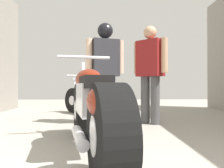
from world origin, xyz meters
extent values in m
plane|color=#9E998E|center=(0.00, 3.11, 0.00)|extent=(14.94, 14.94, 0.00)
cylinder|color=black|center=(-0.54, 2.71, 0.34)|extent=(0.34, 0.71, 0.68)
cylinder|color=silver|center=(-0.54, 2.71, 0.34)|extent=(0.26, 0.30, 0.26)
cylinder|color=black|center=(-0.23, 1.20, 0.34)|extent=(0.34, 0.71, 0.68)
cylinder|color=silver|center=(-0.23, 1.20, 0.34)|extent=(0.26, 0.30, 0.26)
cube|color=silver|center=(-0.38, 1.95, 0.53)|extent=(0.39, 0.72, 0.30)
ellipsoid|color=maroon|center=(-0.43, 2.18, 0.72)|extent=(0.38, 0.60, 0.23)
cube|color=black|center=(-0.34, 1.77, 0.69)|extent=(0.33, 0.55, 0.11)
ellipsoid|color=maroon|center=(-0.24, 1.25, 0.55)|extent=(0.36, 0.51, 0.25)
cylinder|color=silver|center=(-0.53, 2.66, 0.66)|extent=(0.11, 0.27, 0.62)
cylinder|color=silver|center=(-0.52, 2.62, 1.02)|extent=(0.65, 0.17, 0.04)
cylinder|color=silver|center=(-0.46, 1.61, 0.24)|extent=(0.21, 0.59, 0.10)
cylinder|color=black|center=(-1.00, 5.32, 0.30)|extent=(0.54, 0.56, 0.60)
cylinder|color=silver|center=(-1.00, 5.32, 0.30)|extent=(0.29, 0.29, 0.23)
cylinder|color=black|center=(-0.07, 4.33, 0.30)|extent=(0.54, 0.56, 0.60)
cylinder|color=silver|center=(-0.07, 4.33, 0.30)|extent=(0.29, 0.29, 0.23)
cube|color=silver|center=(-0.53, 4.83, 0.47)|extent=(0.58, 0.59, 0.26)
ellipsoid|color=#1E4728|center=(-0.67, 4.98, 0.64)|extent=(0.51, 0.52, 0.21)
cube|color=black|center=(-0.42, 4.70, 0.61)|extent=(0.46, 0.47, 0.09)
ellipsoid|color=#1E4728|center=(-0.10, 4.37, 0.49)|extent=(0.46, 0.47, 0.23)
cylinder|color=silver|center=(-0.97, 5.29, 0.58)|extent=(0.20, 0.20, 0.54)
cylinder|color=silver|center=(-0.95, 5.27, 0.90)|extent=(0.45, 0.42, 0.03)
cylinder|color=silver|center=(-0.43, 4.53, 0.21)|extent=(0.42, 0.43, 0.08)
cylinder|color=#4C4C4C|center=(0.60, 3.60, 0.41)|extent=(0.22, 0.22, 0.82)
cylinder|color=#4C4C4C|center=(0.45, 3.74, 0.41)|extent=(0.22, 0.22, 0.82)
cube|color=maroon|center=(0.53, 3.67, 1.13)|extent=(0.49, 0.49, 0.63)
cylinder|color=tan|center=(0.72, 3.47, 1.16)|extent=(0.16, 0.16, 0.58)
cylinder|color=tan|center=(0.33, 3.87, 1.16)|extent=(0.16, 0.16, 0.58)
sphere|color=tan|center=(0.53, 3.67, 1.58)|extent=(0.23, 0.23, 0.23)
cylinder|color=#384766|center=(-0.16, 3.67, 0.41)|extent=(0.20, 0.20, 0.82)
cylinder|color=#384766|center=(-0.35, 3.61, 0.41)|extent=(0.20, 0.20, 0.82)
cube|color=#2D2D33|center=(-0.25, 3.64, 1.13)|extent=(0.51, 0.37, 0.63)
cylinder|color=beige|center=(0.01, 3.73, 1.16)|extent=(0.14, 0.14, 0.58)
cylinder|color=beige|center=(-0.52, 3.55, 1.16)|extent=(0.14, 0.14, 0.58)
sphere|color=black|center=(-0.25, 3.64, 1.58)|extent=(0.23, 0.23, 0.23)
sphere|color=black|center=(-0.25, 3.64, 1.60)|extent=(0.27, 0.27, 0.27)
camera|label=1|loc=(-0.25, -0.26, 0.66)|focal=36.57mm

